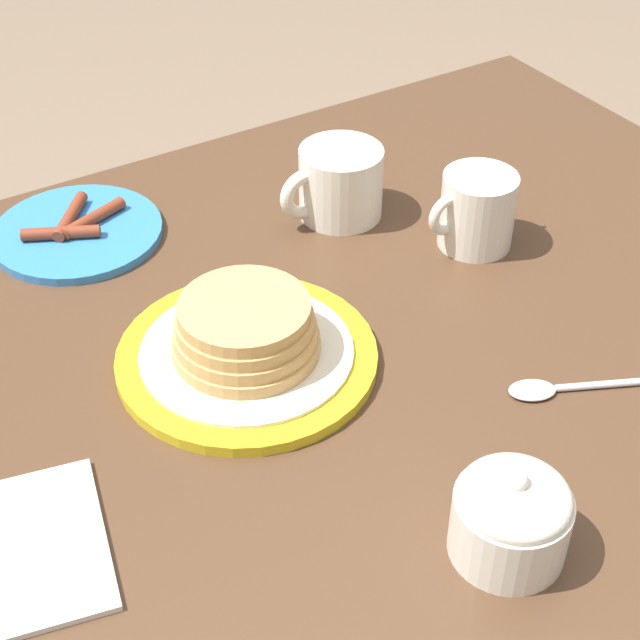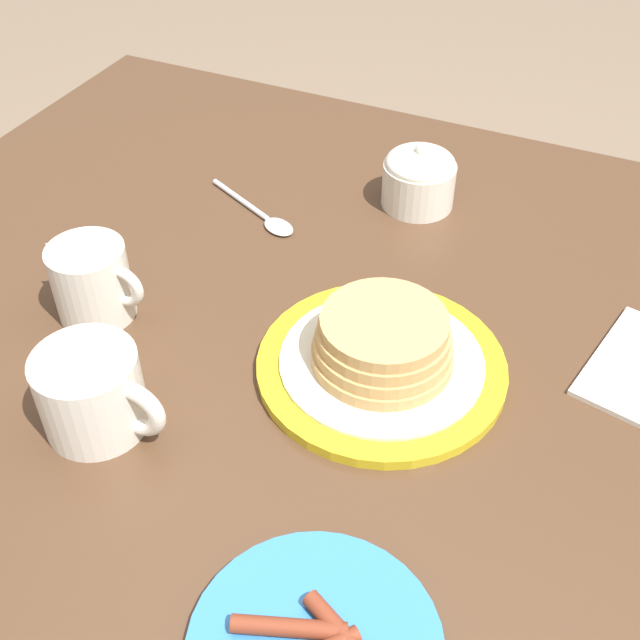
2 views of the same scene
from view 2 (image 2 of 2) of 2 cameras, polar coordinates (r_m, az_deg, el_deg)
name	(u,v)px [view 2 (image 2 of 2)]	position (r m, az deg, el deg)	size (l,w,h in m)	color
dining_table	(371,400)	(0.93, 3.65, -5.73)	(1.29, 0.94, 0.73)	#4C3321
pancake_plate	(382,353)	(0.79, 4.45, -2.34)	(0.25, 0.25, 0.07)	gold
coffee_mug	(94,393)	(0.76, -15.80, -4.99)	(0.13, 0.10, 0.08)	silver
creamer_pitcher	(91,280)	(0.87, -15.99, 2.73)	(0.12, 0.08, 0.10)	silver
sugar_bowl	(419,177)	(1.03, 7.06, 10.04)	(0.09, 0.09, 0.09)	silver
spoon	(265,217)	(1.01, -3.92, 7.30)	(0.15, 0.08, 0.01)	silver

